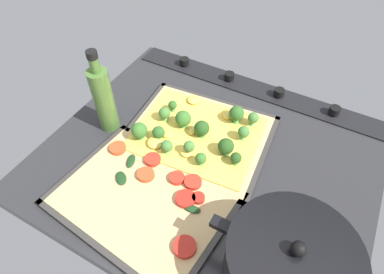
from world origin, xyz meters
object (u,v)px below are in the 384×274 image
at_px(broccoli_pizza, 197,133).
at_px(veggie_pizza_back, 146,197).
at_px(baking_tray_front, 198,137).
at_px(cooking_pot, 288,267).
at_px(baking_tray_back, 144,200).
at_px(oil_bottle, 104,98).

bearing_deg(broccoli_pizza, veggie_pizza_back, 86.84).
relative_size(baking_tray_front, cooking_pot, 1.28).
relative_size(broccoli_pizza, cooking_pot, 1.19).
distance_m(broccoli_pizza, cooking_pot, 0.36).
relative_size(baking_tray_front, baking_tray_back, 0.96).
relative_size(broccoli_pizza, baking_tray_back, 0.89).
bearing_deg(baking_tray_front, broccoli_pizza, 72.13).
xyz_separation_m(baking_tray_front, baking_tray_back, (0.02, 0.21, 0.00)).
bearing_deg(baking_tray_back, cooking_pot, 177.11).
distance_m(baking_tray_back, cooking_pot, 0.30).
xyz_separation_m(veggie_pizza_back, cooking_pot, (-0.30, 0.02, 0.05)).
height_order(broccoli_pizza, baking_tray_back, broccoli_pizza).
xyz_separation_m(broccoli_pizza, cooking_pot, (-0.28, 0.22, 0.04)).
height_order(veggie_pizza_back, cooking_pot, cooking_pot).
bearing_deg(oil_bottle, baking_tray_front, -162.42).
distance_m(baking_tray_front, baking_tray_back, 0.21).
distance_m(cooking_pot, oil_bottle, 0.52).
distance_m(baking_tray_front, cooking_pot, 0.37).
bearing_deg(veggie_pizza_back, baking_tray_back, 60.65).
bearing_deg(veggie_pizza_back, oil_bottle, -33.86).
distance_m(broccoli_pizza, baking_tray_back, 0.21).
bearing_deg(oil_bottle, broccoli_pizza, -163.15).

